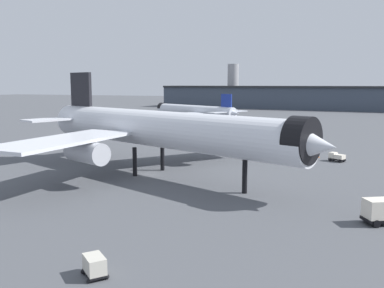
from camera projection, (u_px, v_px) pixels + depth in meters
The scene contains 7 objects.
ground at pixel (147, 174), 76.86m from camera, with size 900.00×900.00×0.00m, color #4C4F54.
airliner_near_gate at pixel (158, 130), 75.24m from camera, with size 63.27×56.47×18.70m.
airliner_far_taxiway at pixel (194, 111), 169.48m from camera, with size 44.63×40.23×12.55m.
terminal_building at pixel (313, 97), 267.60m from camera, with size 208.08×39.53×29.54m.
baggage_tug_wing at pixel (337, 157), 89.57m from camera, with size 3.57×3.09×1.85m.
baggage_cart_trailing at pixel (95, 266), 36.05m from camera, with size 2.87×2.83×1.82m.
traffic_cone_near_nose at pixel (318, 156), 94.41m from camera, with size 0.54×0.54×0.68m, color #F2600C.
Camera 1 is at (34.17, -67.59, 16.36)m, focal length 39.62 mm.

